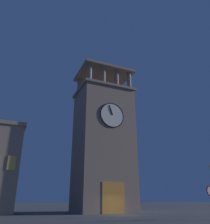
# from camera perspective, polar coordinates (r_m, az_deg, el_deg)

# --- Properties ---
(ground_plane) EXTENTS (200.00, 200.00, 0.00)m
(ground_plane) POSITION_cam_1_polar(r_m,az_deg,el_deg) (30.15, 4.14, -24.41)
(ground_plane) COLOR #4C4C51
(clocktower) EXTENTS (8.94, 7.42, 24.66)m
(clocktower) POSITION_cam_1_polar(r_m,az_deg,el_deg) (36.33, -0.43, -8.03)
(clocktower) COLOR gray
(clocktower) RESTS_ON ground_plane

